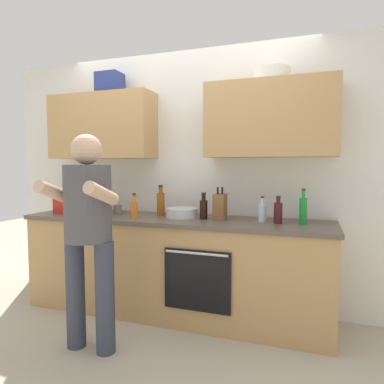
# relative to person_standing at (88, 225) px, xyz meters

# --- Properties ---
(ground_plane) EXTENTS (12.00, 12.00, 0.00)m
(ground_plane) POSITION_rel_person_standing_xyz_m (0.34, 0.79, -0.95)
(ground_plane) COLOR #B2A893
(back_wall_unit) EXTENTS (4.00, 0.38, 2.50)m
(back_wall_unit) POSITION_rel_person_standing_xyz_m (0.34, 1.06, 0.55)
(back_wall_unit) COLOR silver
(back_wall_unit) RESTS_ON ground
(counter) EXTENTS (2.84, 0.67, 0.90)m
(counter) POSITION_rel_person_standing_xyz_m (0.34, 0.79, -0.49)
(counter) COLOR tan
(counter) RESTS_ON ground
(person_standing) EXTENTS (0.49, 0.45, 1.60)m
(person_standing) POSITION_rel_person_standing_xyz_m (0.00, 0.00, 0.00)
(person_standing) COLOR #383D4C
(person_standing) RESTS_ON ground
(bottle_soy) EXTENTS (0.07, 0.07, 0.24)m
(bottle_soy) POSITION_rel_person_standing_xyz_m (0.63, 0.81, 0.05)
(bottle_soy) COLOR black
(bottle_soy) RESTS_ON counter
(bottle_syrup) EXTENTS (0.07, 0.07, 0.29)m
(bottle_syrup) POSITION_rel_person_standing_xyz_m (0.19, 0.87, 0.08)
(bottle_syrup) COLOR #8C4C14
(bottle_syrup) RESTS_ON counter
(bottle_soda) EXTENTS (0.06, 0.06, 0.29)m
(bottle_soda) POSITION_rel_person_standing_xyz_m (1.48, 0.84, 0.07)
(bottle_soda) COLOR #198C33
(bottle_soda) RESTS_ON counter
(bottle_wine) EXTENTS (0.07, 0.07, 0.23)m
(bottle_wine) POSITION_rel_person_standing_xyz_m (1.28, 0.79, 0.05)
(bottle_wine) COLOR #471419
(bottle_wine) RESTS_ON counter
(bottle_juice) EXTENTS (0.06, 0.06, 0.23)m
(bottle_juice) POSITION_rel_person_standing_xyz_m (0.02, 0.66, 0.04)
(bottle_juice) COLOR orange
(bottle_juice) RESTS_ON counter
(bottle_water) EXTENTS (0.07, 0.07, 0.22)m
(bottle_water) POSITION_rel_person_standing_xyz_m (1.15, 0.84, 0.04)
(bottle_water) COLOR silver
(bottle_water) RESTS_ON counter
(cup_stoneware) EXTENTS (0.08, 0.08, 0.09)m
(cup_stoneware) POSITION_rel_person_standing_xyz_m (-0.27, 0.85, 0.00)
(cup_stoneware) COLOR slate
(cup_stoneware) RESTS_ON counter
(cup_coffee) EXTENTS (0.07, 0.07, 0.10)m
(cup_coffee) POSITION_rel_person_standing_xyz_m (-0.56, 0.95, 0.00)
(cup_coffee) COLOR white
(cup_coffee) RESTS_ON counter
(mixing_bowl) EXTENTS (0.29, 0.29, 0.09)m
(mixing_bowl) POSITION_rel_person_standing_xyz_m (0.41, 0.84, -0.00)
(mixing_bowl) COLOR silver
(mixing_bowl) RESTS_ON counter
(knife_block) EXTENTS (0.10, 0.14, 0.29)m
(knife_block) POSITION_rel_person_standing_xyz_m (0.78, 0.82, 0.07)
(knife_block) COLOR brown
(knife_block) RESTS_ON counter
(potted_herb) EXTENTS (0.17, 0.17, 0.27)m
(potted_herb) POSITION_rel_person_standing_xyz_m (-0.38, 0.70, 0.10)
(potted_herb) COLOR #9E6647
(potted_herb) RESTS_ON counter
(grocery_bag_crisps) EXTENTS (0.25, 0.17, 0.21)m
(grocery_bag_crisps) POSITION_rel_person_standing_xyz_m (-0.78, 0.72, 0.06)
(grocery_bag_crisps) COLOR red
(grocery_bag_crisps) RESTS_ON counter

